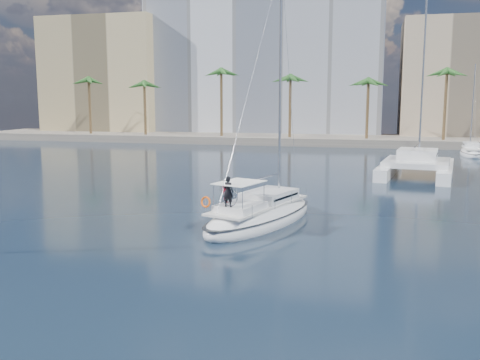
# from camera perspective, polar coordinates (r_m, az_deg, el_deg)

# --- Properties ---
(ground) EXTENTS (160.00, 160.00, 0.00)m
(ground) POSITION_cam_1_polar(r_m,az_deg,el_deg) (28.42, -1.99, -6.20)
(ground) COLOR black
(ground) RESTS_ON ground
(quay) EXTENTS (120.00, 14.00, 1.20)m
(quay) POSITION_cam_1_polar(r_m,az_deg,el_deg) (87.98, 8.95, 4.28)
(quay) COLOR gray
(quay) RESTS_ON ground
(building_modern) EXTENTS (42.00, 16.00, 28.00)m
(building_modern) POSITION_cam_1_polar(r_m,az_deg,el_deg) (101.52, 2.82, 12.53)
(building_modern) COLOR white
(building_modern) RESTS_ON ground
(building_tan_left) EXTENTS (22.00, 14.00, 22.00)m
(building_tan_left) POSITION_cam_1_polar(r_m,az_deg,el_deg) (107.56, -13.79, 10.48)
(building_tan_left) COLOR tan
(building_tan_left) RESTS_ON ground
(building_beige) EXTENTS (20.00, 14.00, 20.00)m
(building_beige) POSITION_cam_1_polar(r_m,az_deg,el_deg) (97.52, 22.74, 9.67)
(building_beige) COLOR beige
(building_beige) RESTS_ON ground
(palm_left) EXTENTS (3.60, 3.60, 12.30)m
(palm_left) POSITION_cam_1_polar(r_m,az_deg,el_deg) (93.22, -12.80, 10.38)
(palm_left) COLOR brown
(palm_left) RESTS_ON ground
(palm_centre) EXTENTS (3.60, 3.60, 12.30)m
(palm_centre) POSITION_cam_1_polar(r_m,az_deg,el_deg) (83.79, 8.86, 10.69)
(palm_centre) COLOR brown
(palm_centre) RESTS_ON ground
(main_sloop) EXTENTS (6.64, 11.28, 15.96)m
(main_sloop) POSITION_cam_1_polar(r_m,az_deg,el_deg) (31.47, 2.20, -3.77)
(main_sloop) COLOR white
(main_sloop) RESTS_ON ground
(catamaran) EXTENTS (8.18, 13.53, 18.47)m
(catamaran) POSITION_cam_1_polar(r_m,az_deg,el_deg) (53.55, 18.35, 1.71)
(catamaran) COLOR white
(catamaran) RESTS_ON ground
(seagull) EXTENTS (0.93, 0.40, 0.17)m
(seagull) POSITION_cam_1_polar(r_m,az_deg,el_deg) (34.23, 1.59, -2.54)
(seagull) COLOR silver
(seagull) RESTS_ON ground
(moored_yacht_a) EXTENTS (3.37, 9.52, 11.90)m
(moored_yacht_a) POSITION_cam_1_polar(r_m,az_deg,el_deg) (74.81, 23.42, 2.43)
(moored_yacht_a) COLOR white
(moored_yacht_a) RESTS_ON ground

